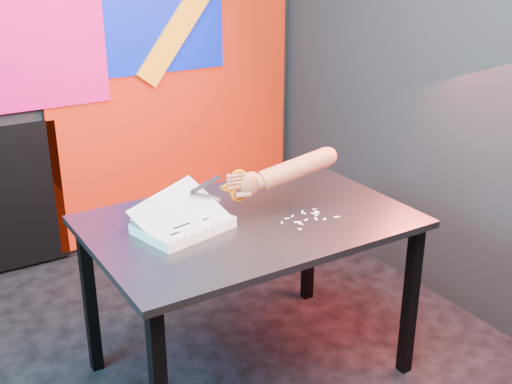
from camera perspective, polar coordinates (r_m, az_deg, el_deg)
room at (r=2.36m, az=-6.96°, el=9.83°), size 3.01×3.01×2.71m
backdrop at (r=3.81m, az=-15.30°, el=7.72°), size 2.88×0.05×2.08m
work_table at (r=2.68m, az=-0.59°, el=-3.93°), size 1.30×0.87×0.75m
printout_stack at (r=2.55m, az=-6.49°, el=-2.91°), size 0.41×0.33×0.18m
scissors at (r=2.63m, az=-1.90°, el=0.52°), size 0.24×0.05×0.14m
hand_forearm at (r=2.71m, az=2.85°, el=1.88°), size 0.49×0.14×0.17m
paper_clippings at (r=2.66m, az=4.74°, el=-2.25°), size 0.25×0.16×0.00m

